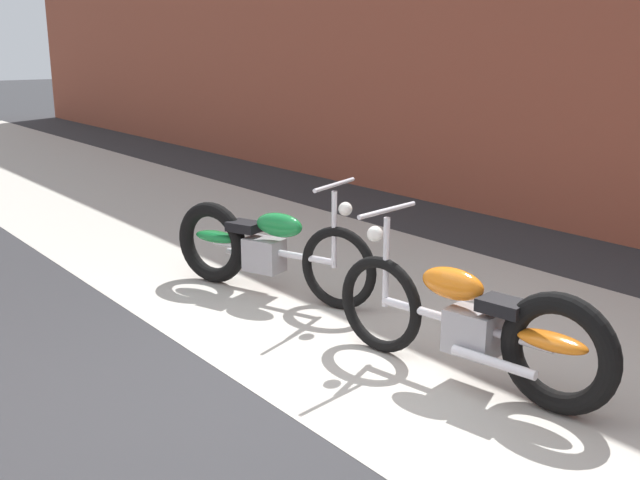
# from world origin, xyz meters

# --- Properties ---
(ground_plane) EXTENTS (80.00, 80.00, 0.00)m
(ground_plane) POSITION_xyz_m (0.00, 0.00, 0.00)
(ground_plane) COLOR #2D2D30
(sidewalk_slab) EXTENTS (36.00, 3.50, 0.01)m
(sidewalk_slab) POSITION_xyz_m (0.00, 1.75, 0.00)
(sidewalk_slab) COLOR #B2ADA3
(sidewalk_slab) RESTS_ON ground
(motorcycle_green) EXTENTS (1.92, 0.89, 1.03)m
(motorcycle_green) POSITION_xyz_m (-1.78, 1.08, 0.40)
(motorcycle_green) COLOR black
(motorcycle_green) RESTS_ON ground
(motorcycle_orange) EXTENTS (2.00, 0.60, 1.03)m
(motorcycle_orange) POSITION_xyz_m (0.61, 1.17, 0.40)
(motorcycle_orange) COLOR black
(motorcycle_orange) RESTS_ON ground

